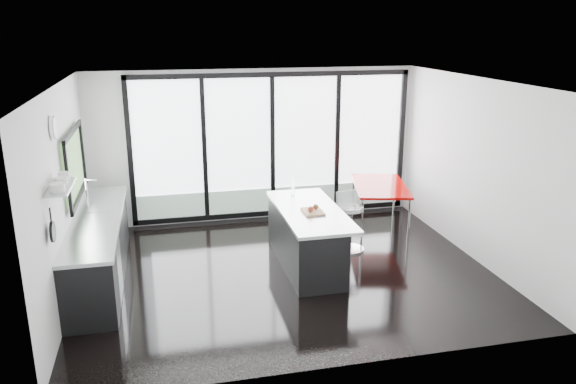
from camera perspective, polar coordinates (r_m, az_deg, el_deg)
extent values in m
cube|color=black|center=(8.49, -0.20, -8.07)|extent=(6.00, 5.00, 0.00)
cube|color=white|center=(7.75, -0.23, 11.08)|extent=(6.00, 5.00, 0.00)
cube|color=silver|center=(10.39, -3.28, 4.70)|extent=(6.00, 0.00, 2.80)
cube|color=white|center=(10.41, -1.62, 4.75)|extent=(5.00, 0.02, 2.50)
cube|color=gray|center=(10.64, -1.53, -0.73)|extent=(5.00, 0.02, 0.44)
cube|color=black|center=(10.21, -8.49, 4.33)|extent=(0.08, 0.04, 2.50)
cube|color=black|center=(10.38, -1.57, 4.71)|extent=(0.08, 0.04, 2.50)
cube|color=black|center=(10.69, 5.03, 5.00)|extent=(0.08, 0.04, 2.50)
cube|color=silver|center=(5.72, 5.36, -5.56)|extent=(6.00, 0.00, 2.80)
cube|color=silver|center=(7.93, -21.87, -0.33)|extent=(0.00, 5.00, 2.80)
cube|color=#577F4A|center=(8.74, -20.99, 2.63)|extent=(0.02, 1.60, 0.90)
cube|color=#AAADAF|center=(7.01, -22.09, 0.48)|extent=(0.25, 0.80, 0.03)
cylinder|color=white|center=(7.43, -22.75, 6.04)|extent=(0.04, 0.30, 0.30)
cylinder|color=black|center=(6.76, -22.79, -3.74)|extent=(0.03, 0.24, 0.24)
cube|color=silver|center=(9.13, 18.49, 2.15)|extent=(0.00, 5.00, 2.80)
cube|color=black|center=(8.57, -18.65, -5.60)|extent=(0.65, 3.20, 0.87)
cube|color=#AAADAF|center=(8.41, -18.93, -2.70)|extent=(0.69, 3.24, 0.05)
cube|color=#AAADAF|center=(8.88, -18.64, -1.65)|extent=(0.45, 0.48, 0.06)
cylinder|color=silver|center=(8.83, -19.76, -0.20)|extent=(0.02, 0.02, 0.44)
cube|color=#AAADAF|center=(7.85, -16.81, -7.62)|extent=(0.03, 0.60, 0.80)
cube|color=black|center=(8.58, 1.73, -4.77)|extent=(0.72, 2.12, 0.84)
cube|color=#AAADAF|center=(8.45, 2.27, -1.94)|extent=(0.91, 2.17, 0.05)
cube|color=tan|center=(8.30, 2.53, -2.00)|extent=(0.29, 0.38, 0.03)
sphere|color=maroon|center=(8.23, 2.30, -1.75)|extent=(0.09, 0.09, 0.09)
sphere|color=brown|center=(8.34, 2.83, -1.51)|extent=(0.08, 0.08, 0.08)
cylinder|color=silver|center=(9.04, 0.49, 0.40)|extent=(0.07, 0.07, 0.27)
cylinder|color=silver|center=(8.53, 4.33, -5.68)|extent=(0.42, 0.42, 0.63)
cylinder|color=silver|center=(9.17, 6.33, -3.71)|extent=(0.55, 0.55, 0.75)
cube|color=#A40604|center=(10.17, 9.24, -1.53)|extent=(1.22, 1.71, 0.83)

